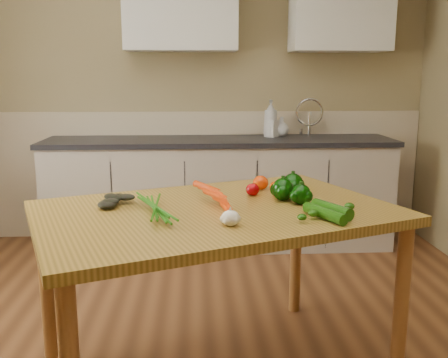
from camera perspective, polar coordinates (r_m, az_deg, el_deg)
name	(u,v)px	position (r m, az deg, el deg)	size (l,w,h in m)	color
room	(193,114)	(2.05, -3.52, 7.38)	(4.04, 5.04, 2.64)	brown
counter_run	(221,191)	(4.17, -0.38, -1.40)	(2.84, 0.64, 1.14)	#B0A392
upper_cabinets	(257,7)	(4.26, 3.77, 19.06)	(2.15, 0.35, 0.70)	silver
table	(216,228)	(2.24, -0.92, -5.60)	(1.79, 1.48, 0.83)	#A37A2F
soap_bottle_a	(271,118)	(4.22, 5.35, 6.92)	(0.12, 0.12, 0.31)	silver
soap_bottle_b	(272,125)	(4.22, 5.48, 6.22)	(0.09, 0.10, 0.21)	silver
soap_bottle_c	(281,127)	(4.28, 6.57, 5.97)	(0.13, 0.13, 0.16)	silver
carrot_bunch	(197,200)	(2.21, -3.07, -2.41)	(0.29, 0.22, 0.08)	#E63C05
leafy_greens	(110,193)	(2.32, -12.89, -1.56)	(0.22, 0.20, 0.11)	black
garlic_bulb	(230,218)	(1.95, 0.73, -4.48)	(0.07, 0.07, 0.06)	white
pepper_a	(283,189)	(2.37, 6.74, -1.18)	(0.10, 0.10, 0.10)	black
pepper_b	(293,184)	(2.48, 7.87, -0.60)	(0.11, 0.11, 0.11)	black
pepper_c	(301,194)	(2.30, 8.80, -1.76)	(0.09, 0.09, 0.09)	black
tomato_a	(253,190)	(2.44, 3.28, -1.21)	(0.07, 0.07, 0.06)	#960207
tomato_b	(261,183)	(2.57, 4.20, -0.43)	(0.08, 0.08, 0.07)	red
tomato_c	(276,187)	(2.50, 5.98, -0.94)	(0.07, 0.07, 0.06)	red
zucchini_a	(332,209)	(2.14, 12.21, -3.43)	(0.06, 0.06, 0.21)	#144307
zucchini_b	(325,213)	(2.08, 11.42, -3.88)	(0.05, 0.05, 0.23)	#144307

